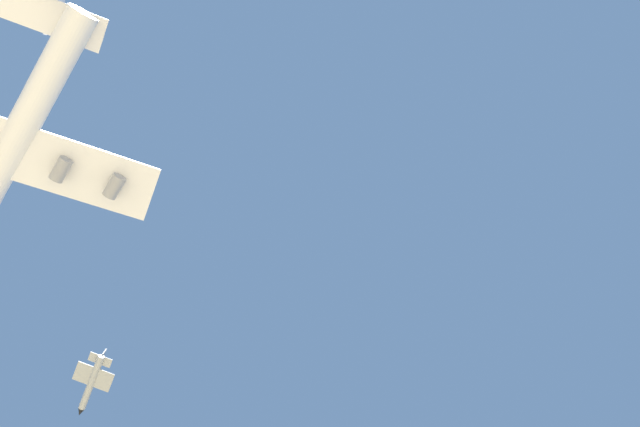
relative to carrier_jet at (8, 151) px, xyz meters
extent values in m
cylinder|color=white|center=(1.02, 0.84, 0.11)|extent=(49.23, 55.70, 6.40)
cube|color=white|center=(-0.43, -0.55, -0.83)|extent=(46.05, 53.77, 12.15)
cylinder|color=gray|center=(13.23, -17.82, 1.18)|extent=(5.54, 5.75, 3.00)
cylinder|color=gray|center=(6.53, -9.34, -0.90)|extent=(5.54, 5.75, 3.00)
cube|color=white|center=(-23.47, -16.56, 8.17)|extent=(7.92, 7.05, 10.34)
cube|color=white|center=(-22.60, -17.66, 0.90)|extent=(18.96, 21.37, 4.76)
cylinder|color=#999EA3|center=(50.22, -1.56, -8.36)|extent=(10.95, 9.47, 1.50)
cone|color=black|center=(55.98, 3.24, -8.36)|extent=(2.50, 2.43, 1.50)
cube|color=#999EA3|center=(49.06, -2.52, -8.56)|extent=(8.50, 8.96, 0.24)
cube|color=#999EA3|center=(45.99, -5.08, -6.41)|extent=(1.97, 1.69, 2.60)
cube|color=#999EA3|center=(45.99, -5.08, -8.16)|extent=(4.61, 4.97, 0.20)
camera|label=1|loc=(-2.46, -67.45, -137.22)|focal=37.96mm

